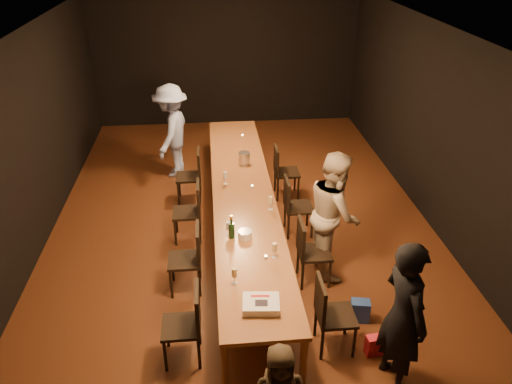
{
  "coord_description": "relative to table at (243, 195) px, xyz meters",
  "views": [
    {
      "loc": [
        -0.44,
        -6.48,
        4.29
      ],
      "look_at": [
        0.15,
        -0.46,
        1.0
      ],
      "focal_mm": 35.0,
      "sensor_mm": 36.0,
      "label": 1
    }
  ],
  "objects": [
    {
      "name": "ground",
      "position": [
        0.0,
        0.0,
        -0.7
      ],
      "size": [
        10.0,
        10.0,
        0.0
      ],
      "primitive_type": "plane",
      "color": "#4C2313",
      "rests_on": "ground"
    },
    {
      "name": "room_shell",
      "position": [
        0.0,
        0.0,
        1.38
      ],
      "size": [
        6.04,
        10.04,
        3.02
      ],
      "color": "black",
      "rests_on": "ground"
    },
    {
      "name": "table",
      "position": [
        0.0,
        0.0,
        0.0
      ],
      "size": [
        0.9,
        6.0,
        0.75
      ],
      "color": "brown",
      "rests_on": "ground"
    },
    {
      "name": "chair_right_0",
      "position": [
        0.85,
        -2.4,
        -0.24
      ],
      "size": [
        0.42,
        0.42,
        0.93
      ],
      "primitive_type": null,
      "rotation": [
        0.0,
        0.0,
        -1.57
      ],
      "color": "black",
      "rests_on": "ground"
    },
    {
      "name": "chair_right_1",
      "position": [
        0.85,
        -1.2,
        -0.24
      ],
      "size": [
        0.42,
        0.42,
        0.93
      ],
      "primitive_type": null,
      "rotation": [
        0.0,
        0.0,
        -1.57
      ],
      "color": "black",
      "rests_on": "ground"
    },
    {
      "name": "chair_right_2",
      "position": [
        0.85,
        0.0,
        -0.24
      ],
      "size": [
        0.42,
        0.42,
        0.93
      ],
      "primitive_type": null,
      "rotation": [
        0.0,
        0.0,
        -1.57
      ],
      "color": "black",
      "rests_on": "ground"
    },
    {
      "name": "chair_right_3",
      "position": [
        0.85,
        1.2,
        -0.24
      ],
      "size": [
        0.42,
        0.42,
        0.93
      ],
      "primitive_type": null,
      "rotation": [
        0.0,
        0.0,
        -1.57
      ],
      "color": "black",
      "rests_on": "ground"
    },
    {
      "name": "chair_left_0",
      "position": [
        -0.85,
        -2.4,
        -0.24
      ],
      "size": [
        0.42,
        0.42,
        0.93
      ],
      "primitive_type": null,
      "rotation": [
        0.0,
        0.0,
        1.57
      ],
      "color": "black",
      "rests_on": "ground"
    },
    {
      "name": "chair_left_1",
      "position": [
        -0.85,
        -1.2,
        -0.24
      ],
      "size": [
        0.42,
        0.42,
        0.93
      ],
      "primitive_type": null,
      "rotation": [
        0.0,
        0.0,
        1.57
      ],
      "color": "black",
      "rests_on": "ground"
    },
    {
      "name": "chair_left_2",
      "position": [
        -0.85,
        0.0,
        -0.24
      ],
      "size": [
        0.42,
        0.42,
        0.93
      ],
      "primitive_type": null,
      "rotation": [
        0.0,
        0.0,
        1.57
      ],
      "color": "black",
      "rests_on": "ground"
    },
    {
      "name": "chair_left_3",
      "position": [
        -0.85,
        1.2,
        -0.24
      ],
      "size": [
        0.42,
        0.42,
        0.93
      ],
      "primitive_type": null,
      "rotation": [
        0.0,
        0.0,
        1.57
      ],
      "color": "black",
      "rests_on": "ground"
    },
    {
      "name": "woman_birthday",
      "position": [
        1.37,
        -2.91,
        0.16
      ],
      "size": [
        0.55,
        0.71,
        1.73
      ],
      "primitive_type": "imported",
      "rotation": [
        0.0,
        0.0,
        1.8
      ],
      "color": "black",
      "rests_on": "ground"
    },
    {
      "name": "woman_tan",
      "position": [
        1.15,
        -0.92,
        0.17
      ],
      "size": [
        0.71,
        0.89,
        1.75
      ],
      "primitive_type": "imported",
      "rotation": [
        0.0,
        0.0,
        1.51
      ],
      "color": "beige",
      "rests_on": "ground"
    },
    {
      "name": "man_blue",
      "position": [
        -1.15,
        2.26,
        0.17
      ],
      "size": [
        0.92,
        1.26,
        1.75
      ],
      "primitive_type": "imported",
      "rotation": [
        0.0,
        0.0,
        -1.83
      ],
      "color": "#8FA3DD",
      "rests_on": "ground"
    },
    {
      "name": "gift_bag_red",
      "position": [
        1.28,
        -2.56,
        -0.58
      ],
      "size": [
        0.22,
        0.14,
        0.25
      ],
      "primitive_type": "cube",
      "rotation": [
        0.0,
        0.0,
        0.13
      ],
      "color": "red",
      "rests_on": "ground"
    },
    {
      "name": "gift_bag_blue",
      "position": [
        1.27,
        -2.01,
        -0.56
      ],
      "size": [
        0.25,
        0.19,
        0.28
      ],
      "primitive_type": "cube",
      "rotation": [
        0.0,
        0.0,
        -0.18
      ],
      "color": "#264AA6",
      "rests_on": "ground"
    },
    {
      "name": "birthday_cake",
      "position": [
        0.0,
        -2.52,
        0.09
      ],
      "size": [
        0.41,
        0.34,
        0.09
      ],
      "rotation": [
        0.0,
        0.0,
        -0.09
      ],
      "color": "white",
      "rests_on": "table"
    },
    {
      "name": "plate_stack",
      "position": [
        -0.06,
        -1.2,
        0.1
      ],
      "size": [
        0.21,
        0.21,
        0.1
      ],
      "primitive_type": "cylinder",
      "rotation": [
        0.0,
        0.0,
        -0.2
      ],
      "color": "silver",
      "rests_on": "table"
    },
    {
      "name": "champagne_bottle",
      "position": [
        -0.23,
        -1.18,
        0.21
      ],
      "size": [
        0.09,
        0.09,
        0.32
      ],
      "primitive_type": null,
      "rotation": [
        0.0,
        0.0,
        0.23
      ],
      "color": "black",
      "rests_on": "table"
    },
    {
      "name": "ice_bucket",
      "position": [
        0.1,
        0.99,
        0.15
      ],
      "size": [
        0.23,
        0.23,
        0.21
      ],
      "primitive_type": "cylinder",
      "rotation": [
        0.0,
        0.0,
        -0.26
      ],
      "color": "#BBBABF",
      "rests_on": "table"
    },
    {
      "name": "wineglass_0",
      "position": [
        -0.25,
        -2.1,
        0.15
      ],
      "size": [
        0.06,
        0.06,
        0.21
      ],
      "primitive_type": null,
      "color": "beige",
      "rests_on": "table"
    },
    {
      "name": "wineglass_1",
      "position": [
        0.25,
        -1.66,
        0.15
      ],
      "size": [
        0.06,
        0.06,
        0.21
      ],
      "primitive_type": null,
      "color": "beige",
      "rests_on": "table"
    },
    {
      "name": "wineglass_2",
      "position": [
        -0.27,
        -1.14,
        0.15
      ],
      "size": [
        0.06,
        0.06,
        0.21
      ],
      "primitive_type": null,
      "color": "silver",
      "rests_on": "table"
    },
    {
      "name": "wineglass_3",
      "position": [
        0.35,
        -0.53,
        0.15
      ],
      "size": [
        0.06,
        0.06,
        0.21
      ],
      "primitive_type": null,
      "color": "beige",
      "rests_on": "table"
    },
    {
      "name": "wineglass_4",
      "position": [
        -0.25,
        0.3,
        0.15
      ],
      "size": [
        0.06,
        0.06,
        0.21
      ],
      "primitive_type": null,
      "color": "silver",
      "rests_on": "table"
    },
    {
      "name": "wineglass_5",
      "position": [
        0.17,
        0.98,
        0.15
      ],
      "size": [
        0.06,
        0.06,
        0.21
      ],
      "primitive_type": null,
      "color": "silver",
      "rests_on": "table"
    },
    {
      "name": "tealight_near",
      "position": [
        0.15,
        -1.66,
        0.06
      ],
      "size": [
        0.05,
        0.05,
        0.03
      ],
      "primitive_type": "cylinder",
      "color": "#B2B7B2",
      "rests_on": "table"
    },
    {
      "name": "tealight_mid",
      "position": [
        0.15,
        0.15,
        0.06
      ],
      "size": [
        0.05,
        0.05,
        0.03
      ],
      "primitive_type": "cylinder",
      "color": "#B2B7B2",
      "rests_on": "table"
    },
    {
      "name": "tealight_far",
      "position": [
        0.15,
        2.19,
        0.06
      ],
      "size": [
        0.05,
        0.05,
        0.03
      ],
      "primitive_type": "cylinder",
      "color": "#B2B7B2",
      "rests_on": "table"
    }
  ]
}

